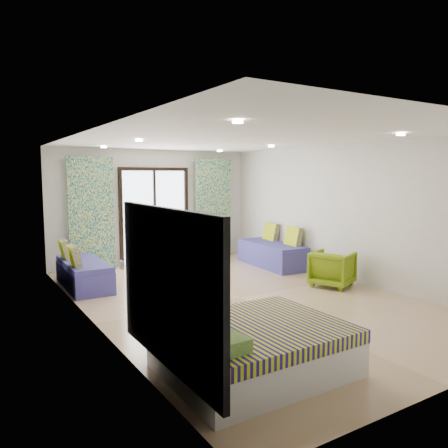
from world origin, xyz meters
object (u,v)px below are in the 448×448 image
daybed_left (83,273)px  coffee_table (174,258)px  bed (253,347)px  armchair (332,267)px  daybed_right (273,253)px

daybed_left → coffee_table: size_ratio=2.73×
bed → daybed_left: 4.62m
daybed_left → armchair: (4.04, -2.41, 0.09)m
coffee_table → daybed_right: bearing=-12.4°
daybed_right → bed: bearing=-125.5°
bed → armchair: size_ratio=2.53×
armchair → daybed_left: bearing=35.9°
daybed_right → armchair: daybed_right is taller
bed → coffee_table: bearing=74.5°
bed → daybed_right: 5.56m
bed → armchair: 4.03m
bed → coffee_table: 4.92m
daybed_left → coffee_table: daybed_left is taller
coffee_table → daybed_left: bearing=-175.0°
daybed_left → coffee_table: (1.96, 0.17, 0.06)m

